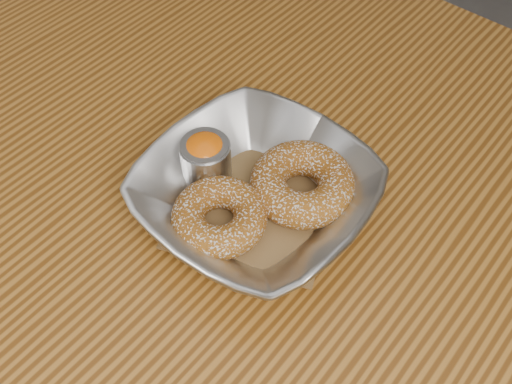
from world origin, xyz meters
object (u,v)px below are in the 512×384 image
Objects in this scene: table at (279,257)px; serving_bowl at (256,195)px; donut_front at (219,217)px; donut_back at (302,184)px; ramekin at (206,159)px.

serving_bowl is at bearing -119.77° from table.
donut_front is at bearing -110.00° from table.
table is at bearing 60.23° from serving_bowl.
donut_back is (0.01, 0.01, 0.13)m from table.
donut_back is 1.90× the size of ramekin.
donut_front is (-0.02, -0.06, 0.12)m from table.
donut_front is 1.68× the size of ramekin.
ramekin reaches higher than donut_front.
serving_bowl is at bearing 76.37° from donut_front.
serving_bowl is at bearing 2.35° from ramekin.
donut_back is 0.09m from donut_front.
ramekin reaches higher than table.
serving_bowl is 2.12× the size of donut_back.
table is 13.66× the size of donut_front.
serving_bowl is 0.04m from donut_front.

